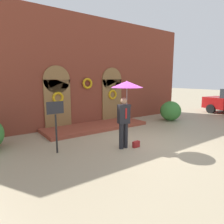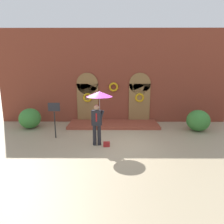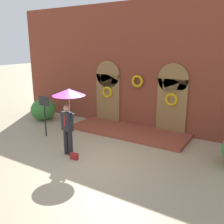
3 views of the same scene
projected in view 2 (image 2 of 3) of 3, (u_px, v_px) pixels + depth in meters
name	position (u px, v px, depth m)	size (l,w,h in m)	color
ground_plane	(114.00, 145.00, 8.80)	(80.00, 80.00, 0.00)	tan
building_facade	(114.00, 79.00, 12.29)	(14.00, 2.30, 5.60)	brown
person_with_umbrella	(99.00, 102.00, 8.37)	(1.10, 1.10, 2.36)	black
handbag	(107.00, 144.00, 8.56)	(0.28, 0.12, 0.22)	maroon
sign_post	(54.00, 114.00, 9.45)	(0.56, 0.06, 1.72)	black
shrub_left	(30.00, 118.00, 11.21)	(1.16, 1.32, 1.12)	#387A33
shrub_right	(198.00, 121.00, 10.68)	(1.21, 1.19, 1.14)	#387A33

